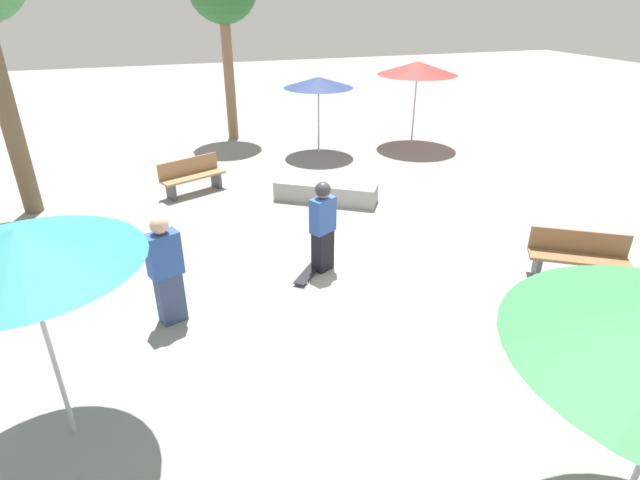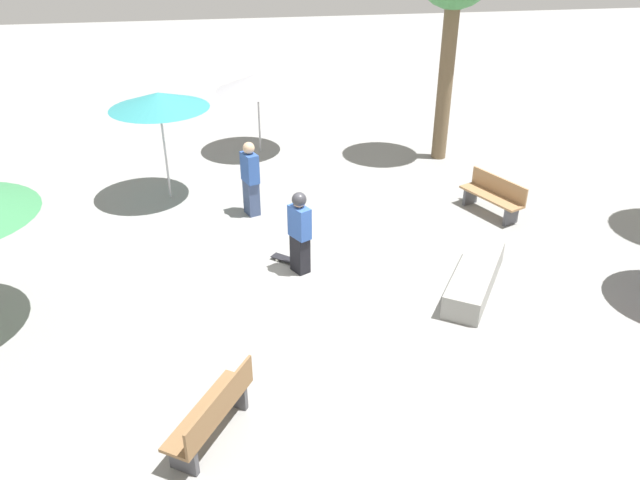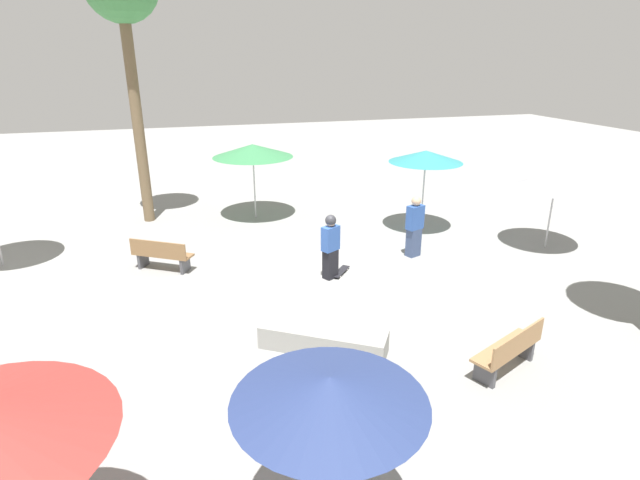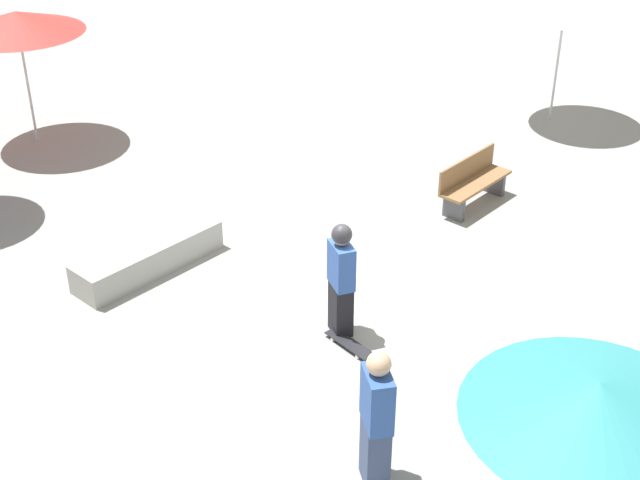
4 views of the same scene
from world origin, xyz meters
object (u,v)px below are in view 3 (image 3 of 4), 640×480
at_px(bystander_watching, 415,227).
at_px(shade_umbrella_grey, 556,181).
at_px(bench_near, 162,255).
at_px(shade_umbrella_navy, 330,390).
at_px(skater_main, 330,245).
at_px(bench_far, 509,350).
at_px(shade_umbrella_teal, 426,156).
at_px(skateboard, 341,271).
at_px(concrete_ledge, 323,339).
at_px(shade_umbrella_green, 253,151).

bearing_deg(bystander_watching, shade_umbrella_grey, 152.10).
xyz_separation_m(bench_near, shade_umbrella_navy, (8.64, 1.83, 1.69)).
xyz_separation_m(skater_main, bench_far, (4.66, 1.82, -0.47)).
relative_size(skater_main, shade_umbrella_teal, 0.65).
height_order(skateboard, concrete_ledge, concrete_ledge).
bearing_deg(skater_main, bench_near, 128.41).
bearing_deg(skater_main, shade_umbrella_green, 71.03).
bearing_deg(skater_main, skateboard, -2.17).
relative_size(bench_far, shade_umbrella_green, 0.61).
bearing_deg(skateboard, bystander_watching, -35.26).
relative_size(concrete_ledge, shade_umbrella_teal, 0.93).
relative_size(shade_umbrella_navy, shade_umbrella_green, 0.85).
bearing_deg(shade_umbrella_green, skater_main, 9.92).
xyz_separation_m(bench_near, shade_umbrella_grey, (1.44, 10.73, 1.56)).
distance_m(shade_umbrella_grey, shade_umbrella_navy, 11.45).
relative_size(concrete_ledge, shade_umbrella_grey, 1.04).
bearing_deg(shade_umbrella_teal, bench_near, -83.13).
xyz_separation_m(skater_main, shade_umbrella_green, (-5.51, -0.96, 1.41)).
height_order(shade_umbrella_teal, bystander_watching, shade_umbrella_teal).
xyz_separation_m(bench_near, shade_umbrella_teal, (-0.95, 7.92, 1.95)).
distance_m(skateboard, bench_near, 4.66).
xyz_separation_m(bench_far, shade_umbrella_teal, (-7.31, 2.06, 1.95)).
xyz_separation_m(skateboard, shade_umbrella_grey, (-0.09, 6.34, 1.93)).
bearing_deg(skater_main, bystander_watching, -13.04).
bearing_deg(bystander_watching, bench_far, 60.32).
bearing_deg(skateboard, bench_far, -122.34).
xyz_separation_m(skateboard, concrete_ledge, (3.26, -1.46, 0.17)).
relative_size(skater_main, skateboard, 2.25).
distance_m(skater_main, shade_umbrella_green, 5.77).
xyz_separation_m(skater_main, bystander_watching, (-0.76, 2.66, -0.04)).
xyz_separation_m(concrete_ledge, shade_umbrella_navy, (3.85, -1.10, 1.89)).
bearing_deg(concrete_ledge, bench_far, 61.87).
bearing_deg(bench_far, skater_main, 87.73).
bearing_deg(shade_umbrella_navy, shade_umbrella_grey, 128.98).
bearing_deg(concrete_ledge, shade_umbrella_teal, 138.94).
xyz_separation_m(concrete_ledge, shade_umbrella_teal, (-5.74, 5.00, 2.15)).
bearing_deg(skater_main, bench_far, -97.57).
relative_size(shade_umbrella_teal, shade_umbrella_navy, 1.13).
relative_size(skateboard, shade_umbrella_green, 0.28).
relative_size(shade_umbrella_navy, bystander_watching, 1.32).
bearing_deg(shade_umbrella_grey, shade_umbrella_green, -124.51).
xyz_separation_m(shade_umbrella_grey, shade_umbrella_green, (-5.26, -7.64, 0.32)).
distance_m(skater_main, concrete_ledge, 3.35).
distance_m(shade_umbrella_green, bystander_watching, 6.16).
distance_m(shade_umbrella_teal, shade_umbrella_green, 5.62).
relative_size(skater_main, shade_umbrella_green, 0.62).
bearing_deg(shade_umbrella_green, concrete_ledge, -1.05).
bearing_deg(shade_umbrella_navy, concrete_ledge, 164.10).
height_order(skater_main, bystander_watching, bystander_watching).
xyz_separation_m(shade_umbrella_navy, bystander_watching, (-7.70, 4.88, -1.26)).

